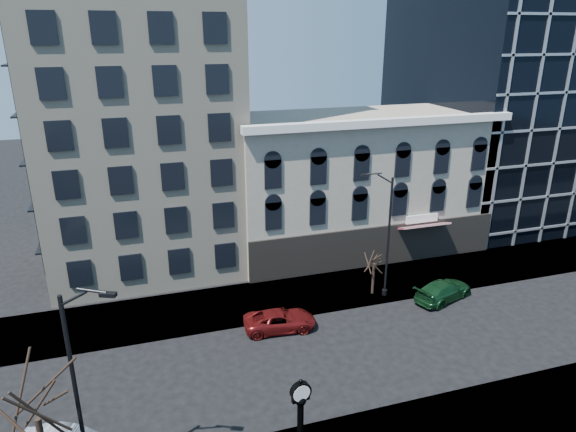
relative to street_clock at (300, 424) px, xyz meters
name	(u,v)px	position (x,y,z in m)	size (l,w,h in m)	color
ground	(276,368)	(0.88, 7.04, -2.13)	(160.00, 160.00, 0.00)	black
sidewalk_far	(246,303)	(0.88, 15.04, -2.07)	(160.00, 6.00, 0.12)	gray
cream_tower	(128,24)	(-5.23, 25.92, 17.19)	(15.90, 15.40, 42.50)	beige
victorian_row	(355,183)	(12.88, 22.93, 3.87)	(22.60, 11.19, 12.50)	#A99D8B
glass_office	(514,80)	(32.88, 27.94, 11.87)	(20.00, 20.15, 28.00)	black
street_clock	(300,424)	(0.00, 0.00, 0.00)	(1.01, 1.01, 4.45)	black
street_lamp_near	(85,341)	(-8.43, 0.74, 5.58)	(2.44, 1.29, 10.05)	black
street_lamp_far	(381,203)	(10.45, 13.28, 5.28)	(2.40, 1.08, 9.66)	black
bare_tree_near	(32,393)	(-10.30, -0.32, 4.46)	(4.99, 4.99, 8.56)	#312218
bare_tree_far	(374,257)	(10.36, 13.55, 0.94)	(2.29, 2.29, 3.93)	#312218
car_far_a	(280,320)	(2.32, 11.04, -1.46)	(2.22, 4.81, 1.34)	maroon
car_far_b	(443,290)	(15.05, 11.34, -1.40)	(2.04, 5.03, 1.46)	#143F1E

